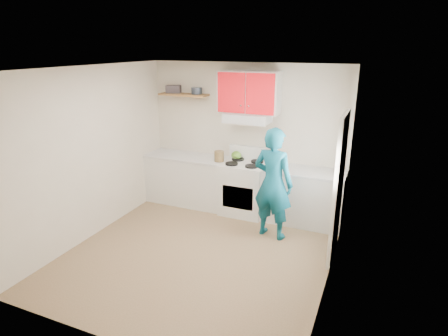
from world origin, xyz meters
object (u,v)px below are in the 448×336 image
at_px(stove, 244,188).
at_px(crock, 219,157).
at_px(tin, 197,91).
at_px(person, 273,184).
at_px(kettle, 236,155).

distance_m(stove, crock, 0.71).
bearing_deg(crock, tin, 154.64).
height_order(tin, person, tin).
bearing_deg(stove, crock, -172.74).
relative_size(stove, crock, 4.47).
height_order(kettle, person, person).
distance_m(stove, tin, 1.93).
bearing_deg(kettle, tin, 169.17).
bearing_deg(person, kettle, -30.84).
distance_m(tin, person, 2.26).
xyz_separation_m(stove, crock, (-0.45, -0.06, 0.54)).
height_order(stove, tin, tin).
bearing_deg(tin, crock, -25.36).
height_order(stove, crock, crock).
relative_size(stove, tin, 4.79).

